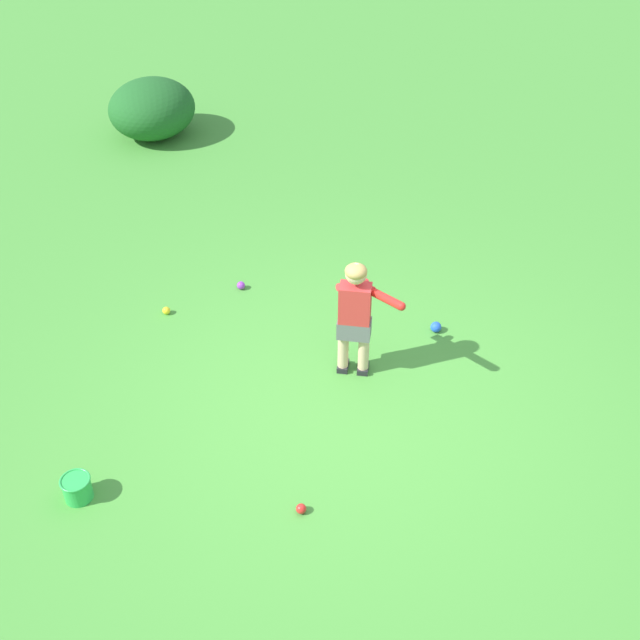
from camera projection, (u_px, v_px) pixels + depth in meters
name	position (u px, v px, depth m)	size (l,w,h in m)	color
ground_plane	(343.00, 408.00, 6.23)	(40.00, 40.00, 0.00)	#479338
child_batter	(356.00, 309.00, 6.18)	(0.37, 0.60, 1.08)	#232328
play_ball_far_right	(166.00, 311.00, 7.17)	(0.07, 0.07, 0.07)	yellow
play_ball_by_bucket	(436.00, 327.00, 6.96)	(0.10, 0.10, 0.10)	blue
play_ball_midfield	(241.00, 285.00, 7.48)	(0.08, 0.08, 0.08)	purple
play_ball_behind_batter	(301.00, 509.00, 5.41)	(0.07, 0.07, 0.07)	red
toy_bucket	(77.00, 488.00, 5.47)	(0.22, 0.22, 0.19)	green
shrub_left_background	(152.00, 109.00, 9.95)	(1.14, 1.07, 0.73)	#1E5B23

